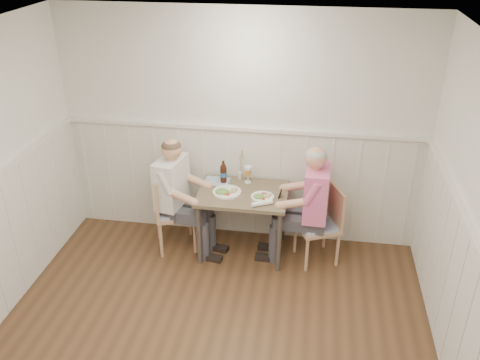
{
  "coord_description": "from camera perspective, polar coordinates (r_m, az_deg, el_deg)",
  "views": [
    {
      "loc": [
        0.78,
        -2.84,
        3.36
      ],
      "look_at": [
        0.08,
        1.64,
        1.0
      ],
      "focal_mm": 38.0,
      "sensor_mm": 36.0,
      "label": 1
    }
  ],
  "objects": [
    {
      "name": "room_shell",
      "position": [
        3.47,
        -5.5,
        -4.69
      ],
      "size": [
        4.04,
        4.54,
        2.6
      ],
      "color": "silver",
      "rests_on": "ground"
    },
    {
      "name": "rolled_napkin",
      "position": [
        5.15,
        2.48,
        -2.64
      ],
      "size": [
        0.22,
        0.14,
        0.05
      ],
      "color": "white",
      "rests_on": "dining_table"
    },
    {
      "name": "chair_left",
      "position": [
        5.66,
        -7.91,
        -3.15
      ],
      "size": [
        0.56,
        0.56,
        0.92
      ],
      "color": "tan",
      "rests_on": "ground"
    },
    {
      "name": "gingham_mat",
      "position": [
        5.62,
        -2.64,
        -0.14
      ],
      "size": [
        0.29,
        0.24,
        0.01
      ],
      "color": "#4264A2",
      "rests_on": "dining_table"
    },
    {
      "name": "grass_vase",
      "position": [
        5.61,
        -0.04,
        1.68
      ],
      "size": [
        0.04,
        0.04,
        0.37
      ],
      "color": "silver",
      "rests_on": "dining_table"
    },
    {
      "name": "plate_man",
      "position": [
        5.29,
        2.46,
        -1.82
      ],
      "size": [
        0.24,
        0.24,
        0.06
      ],
      "color": "white",
      "rests_on": "dining_table"
    },
    {
      "name": "wainscot",
      "position": [
        4.49,
        -2.92,
        -9.04
      ],
      "size": [
        4.0,
        4.49,
        1.34
      ],
      "color": "beige",
      "rests_on": "ground"
    },
    {
      "name": "chair_right",
      "position": [
        5.49,
        9.23,
        -4.64
      ],
      "size": [
        0.54,
        0.54,
        0.86
      ],
      "color": "tan",
      "rests_on": "ground"
    },
    {
      "name": "plate_diner",
      "position": [
        5.37,
        -1.65,
        -1.27
      ],
      "size": [
        0.3,
        0.3,
        0.08
      ],
      "color": "white",
      "rests_on": "dining_table"
    },
    {
      "name": "beer_glass_b",
      "position": [
        5.54,
        0.9,
        0.9
      ],
      "size": [
        0.08,
        0.08,
        0.19
      ],
      "color": "silver",
      "rests_on": "dining_table"
    },
    {
      "name": "diner_cream",
      "position": [
        5.59,
        -7.17,
        -2.7
      ],
      "size": [
        0.68,
        0.49,
        1.35
      ],
      "color": "#3F3F47",
      "rests_on": "ground"
    },
    {
      "name": "beer_bottle",
      "position": [
        5.55,
        -1.87,
        0.8
      ],
      "size": [
        0.07,
        0.07,
        0.26
      ],
      "color": "black",
      "rests_on": "dining_table"
    },
    {
      "name": "beer_glass_a",
      "position": [
        5.55,
        0.91,
        0.97
      ],
      "size": [
        0.08,
        0.08,
        0.2
      ],
      "color": "silver",
      "rests_on": "dining_table"
    },
    {
      "name": "dining_table",
      "position": [
        5.45,
        0.32,
        -2.29
      ],
      "size": [
        0.95,
        0.7,
        0.75
      ],
      "color": "brown",
      "rests_on": "ground"
    },
    {
      "name": "man_in_pink",
      "position": [
        5.4,
        7.93,
        -3.87
      ],
      "size": [
        0.64,
        0.45,
        1.37
      ],
      "color": "#3F3F47",
      "rests_on": "ground"
    }
  ]
}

